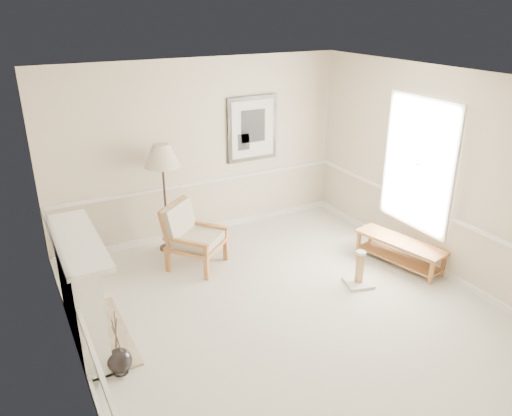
{
  "coord_description": "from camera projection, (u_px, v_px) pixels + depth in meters",
  "views": [
    {
      "loc": [
        -2.88,
        -4.58,
        3.67
      ],
      "look_at": [
        -0.06,
        0.7,
        1.19
      ],
      "focal_mm": 35.0,
      "sensor_mm": 36.0,
      "label": 1
    }
  ],
  "objects": [
    {
      "name": "armchair",
      "position": [
        190.0,
        233.0,
        7.35
      ],
      "size": [
        1.04,
        1.05,
        0.96
      ],
      "rotation": [
        0.0,
        0.0,
        0.7
      ],
      "color": "#A06833",
      "rests_on": "ground"
    },
    {
      "name": "ground",
      "position": [
        286.0,
        311.0,
        6.39
      ],
      "size": [
        5.5,
        5.5,
        0.0
      ],
      "primitive_type": "plane",
      "color": "silver",
      "rests_on": "ground"
    },
    {
      "name": "room",
      "position": [
        296.0,
        170.0,
        5.8
      ],
      "size": [
        5.04,
        5.54,
        2.92
      ],
      "color": "beige",
      "rests_on": "ground"
    },
    {
      "name": "floor_lamp",
      "position": [
        162.0,
        159.0,
        7.45
      ],
      "size": [
        0.67,
        0.67,
        1.72
      ],
      "rotation": [
        0.0,
        0.0,
        0.29
      ],
      "color": "black",
      "rests_on": "ground"
    },
    {
      "name": "floor_vase",
      "position": [
        120.0,
        361.0,
        5.29
      ],
      "size": [
        0.27,
        0.27,
        0.78
      ],
      "rotation": [
        0.0,
        0.0,
        -0.24
      ],
      "color": "black",
      "rests_on": "ground"
    },
    {
      "name": "fireplace",
      "position": [
        82.0,
        293.0,
        5.62
      ],
      "size": [
        0.64,
        1.64,
        1.31
      ],
      "color": "white",
      "rests_on": "ground"
    },
    {
      "name": "bench",
      "position": [
        400.0,
        248.0,
        7.45
      ],
      "size": [
        0.72,
        1.44,
        0.39
      ],
      "rotation": [
        0.0,
        0.0,
        0.23
      ],
      "color": "#A06833",
      "rests_on": "ground"
    },
    {
      "name": "scratching_post",
      "position": [
        359.0,
        274.0,
        6.95
      ],
      "size": [
        0.44,
        0.44,
        0.51
      ],
      "rotation": [
        0.0,
        0.0,
        -0.27
      ],
      "color": "white",
      "rests_on": "ground"
    }
  ]
}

